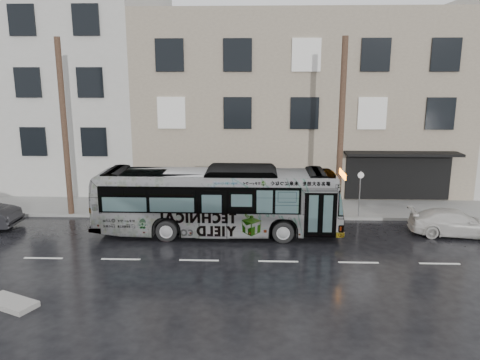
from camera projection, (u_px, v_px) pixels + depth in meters
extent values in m
plane|color=black|center=(206.00, 239.00, 21.33)|extent=(120.00, 120.00, 0.00)
cube|color=gray|center=(215.00, 208.00, 26.09)|extent=(90.00, 3.60, 0.15)
cube|color=gray|center=(296.00, 102.00, 32.33)|extent=(20.00, 12.00, 11.00)
cylinder|color=#4F3627|center=(341.00, 130.00, 23.30)|extent=(0.30, 0.30, 9.00)
cylinder|color=#4F3627|center=(64.00, 129.00, 23.78)|extent=(0.30, 0.30, 9.00)
cylinder|color=slate|center=(360.00, 194.00, 23.99)|extent=(0.06, 0.06, 2.40)
imported|color=#B2B2B2|center=(217.00, 201.00, 21.79)|extent=(11.42, 2.68, 3.18)
imported|color=#B9B6B0|center=(455.00, 223.00, 21.77)|extent=(4.28, 2.11, 1.20)
cube|color=#A4A19B|center=(11.00, 303.00, 15.18)|extent=(1.97, 1.48, 0.18)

